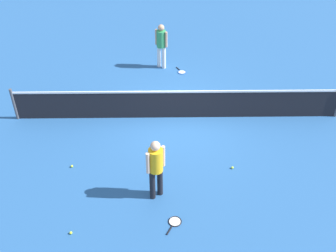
# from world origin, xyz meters

# --- Properties ---
(ground_plane) EXTENTS (40.00, 40.00, 0.00)m
(ground_plane) POSITION_xyz_m (0.00, 0.00, 0.00)
(ground_plane) COLOR #265693
(court_net) EXTENTS (10.09, 0.09, 1.07)m
(court_net) POSITION_xyz_m (0.00, 0.00, 0.50)
(court_net) COLOR #4C4C51
(court_net) RESTS_ON ground_plane
(player_near_side) EXTENTS (0.48, 0.47, 1.70)m
(player_near_side) POSITION_xyz_m (-0.62, -3.34, 1.01)
(player_near_side) COLOR black
(player_near_side) RESTS_ON ground_plane
(player_far_side) EXTENTS (0.49, 0.47, 1.70)m
(player_far_side) POSITION_xyz_m (-0.49, 3.31, 1.01)
(player_far_side) COLOR white
(player_far_side) RESTS_ON ground_plane
(tennis_racket_near_player) EXTENTS (0.42, 0.60, 0.03)m
(tennis_racket_near_player) POSITION_xyz_m (-0.19, -4.21, 0.01)
(tennis_racket_near_player) COLOR black
(tennis_racket_near_player) RESTS_ON ground_plane
(tennis_racket_far_player) EXTENTS (0.43, 0.59, 0.03)m
(tennis_racket_far_player) POSITION_xyz_m (0.26, 2.91, 0.01)
(tennis_racket_far_player) COLOR blue
(tennis_racket_far_player) RESTS_ON ground_plane
(tennis_ball_near_player) EXTENTS (0.07, 0.07, 0.07)m
(tennis_ball_near_player) POSITION_xyz_m (1.41, -2.39, 0.03)
(tennis_ball_near_player) COLOR #C6E033
(tennis_ball_near_player) RESTS_ON ground_plane
(tennis_ball_by_net) EXTENTS (0.07, 0.07, 0.07)m
(tennis_ball_by_net) POSITION_xyz_m (-2.53, -4.49, 0.03)
(tennis_ball_by_net) COLOR #C6E033
(tennis_ball_by_net) RESTS_ON ground_plane
(tennis_ball_midcourt) EXTENTS (0.07, 0.07, 0.07)m
(tennis_ball_midcourt) POSITION_xyz_m (-2.90, -2.28, 0.03)
(tennis_ball_midcourt) COLOR #C6E033
(tennis_ball_midcourt) RESTS_ON ground_plane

